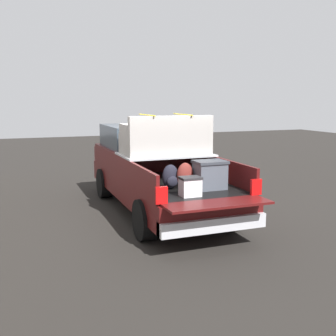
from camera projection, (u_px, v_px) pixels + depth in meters
The scene contains 2 objects.
ground_plane at pixel (159, 211), 9.40m from camera, with size 40.00×40.00×0.00m, color black.
pickup_truck at pixel (154, 167), 9.57m from camera, with size 6.05×2.06×2.23m.
Camera 1 is at (-8.58, 3.03, 2.54)m, focal length 43.60 mm.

